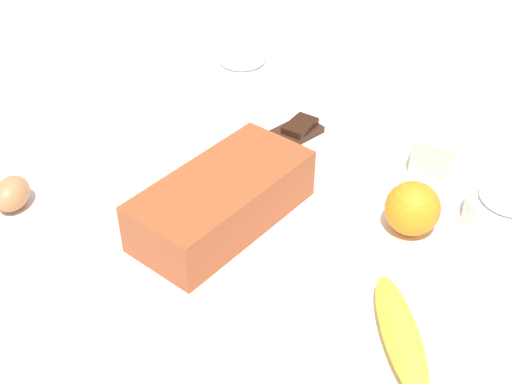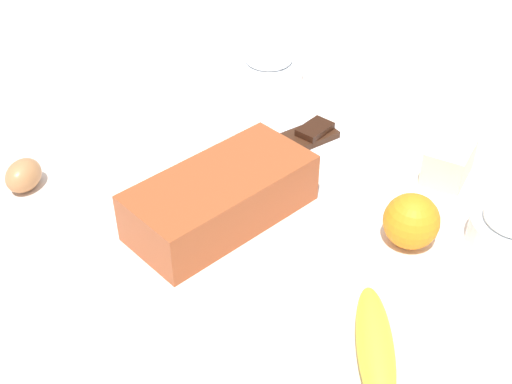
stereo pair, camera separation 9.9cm
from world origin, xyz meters
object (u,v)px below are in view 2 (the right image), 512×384
object	(u,v)px
loaf_pan	(221,196)
butter_block	(449,162)
chocolate_plate	(310,138)
egg_near_butter	(23,175)
sugar_bowl	(269,68)
banana	(375,347)
orange_fruit	(411,221)

from	to	relation	value
loaf_pan	butter_block	world-z (taller)	loaf_pan
chocolate_plate	butter_block	bearing A→B (deg)	-64.33
egg_near_butter	chocolate_plate	xyz separation A→B (m)	(0.43, -0.20, -0.01)
sugar_bowl	butter_block	bearing A→B (deg)	-88.42
loaf_pan	chocolate_plate	size ratio (longest dim) A/B	2.21
butter_block	chocolate_plate	bearing A→B (deg)	115.67
sugar_bowl	chocolate_plate	xyz separation A→B (m)	(-0.09, -0.21, -0.02)
loaf_pan	sugar_bowl	xyz separation A→B (m)	(0.33, 0.28, -0.01)
loaf_pan	chocolate_plate	xyz separation A→B (m)	(0.24, 0.06, -0.03)
loaf_pan	butter_block	size ratio (longest dim) A/B	3.19
banana	butter_block	xyz separation A→B (m)	(0.36, 0.17, 0.01)
banana	chocolate_plate	xyz separation A→B (m)	(0.26, 0.38, -0.01)
orange_fruit	chocolate_plate	distance (m)	0.29
butter_block	chocolate_plate	world-z (taller)	butter_block
banana	orange_fruit	world-z (taller)	orange_fruit
sugar_bowl	banana	size ratio (longest dim) A/B	0.70
sugar_bowl	butter_block	world-z (taller)	sugar_bowl
loaf_pan	chocolate_plate	world-z (taller)	loaf_pan
egg_near_butter	sugar_bowl	bearing A→B (deg)	2.01
chocolate_plate	egg_near_butter	bearing A→B (deg)	155.61
butter_block	chocolate_plate	distance (m)	0.24
butter_block	banana	bearing A→B (deg)	-154.59
banana	sugar_bowl	bearing A→B (deg)	59.73
loaf_pan	orange_fruit	distance (m)	0.27
sugar_bowl	orange_fruit	world-z (taller)	orange_fruit
butter_block	egg_near_butter	distance (m)	0.67
loaf_pan	banana	world-z (taller)	loaf_pan
egg_near_butter	butter_block	bearing A→B (deg)	-37.37
sugar_bowl	butter_block	size ratio (longest dim) A/B	1.47
banana	orange_fruit	size ratio (longest dim) A/B	2.37
banana	butter_block	world-z (taller)	butter_block
orange_fruit	egg_near_butter	xyz separation A→B (m)	(-0.36, 0.47, -0.02)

